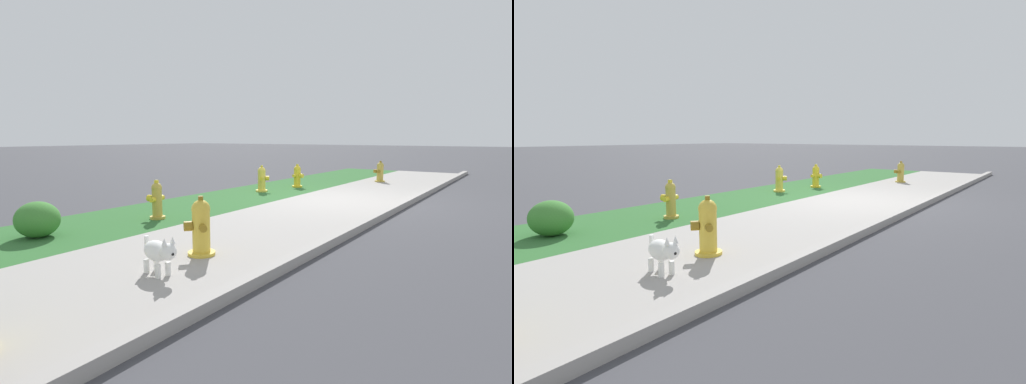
# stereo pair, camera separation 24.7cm
# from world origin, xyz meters

# --- Properties ---
(ground_plane) EXTENTS (120.00, 120.00, 0.00)m
(ground_plane) POSITION_xyz_m (0.00, 0.00, 0.00)
(ground_plane) COLOR #424247
(sidewalk_pavement) EXTENTS (18.00, 2.49, 0.01)m
(sidewalk_pavement) POSITION_xyz_m (0.00, 0.00, 0.01)
(sidewalk_pavement) COLOR #9E9993
(sidewalk_pavement) RESTS_ON ground
(grass_verge) EXTENTS (18.00, 2.27, 0.01)m
(grass_verge) POSITION_xyz_m (0.00, 2.38, 0.00)
(grass_verge) COLOR #2D662D
(grass_verge) RESTS_ON ground
(street_curb) EXTENTS (18.00, 0.16, 0.12)m
(street_curb) POSITION_xyz_m (0.00, -1.33, 0.06)
(street_curb) COLOR #9E9993
(street_curb) RESTS_ON ground
(fire_hydrant_across_street) EXTENTS (0.38, 0.35, 0.67)m
(fire_hydrant_across_street) POSITION_xyz_m (1.57, 2.09, 0.32)
(fire_hydrant_across_street) COLOR yellow
(fire_hydrant_across_street) RESTS_ON ground
(fire_hydrant_at_driveway) EXTENTS (0.37, 0.36, 0.71)m
(fire_hydrant_at_driveway) POSITION_xyz_m (0.19, 2.41, 0.34)
(fire_hydrant_at_driveway) COLOR yellow
(fire_hydrant_at_driveway) RESTS_ON ground
(fire_hydrant_mid_block) EXTENTS (0.37, 0.33, 0.70)m
(fire_hydrant_mid_block) POSITION_xyz_m (-3.83, 1.95, 0.33)
(fire_hydrant_mid_block) COLOR gold
(fire_hydrant_mid_block) RESTS_ON ground
(fire_hydrant_near_corner) EXTENTS (0.39, 0.36, 0.68)m
(fire_hydrant_near_corner) POSITION_xyz_m (4.29, 0.56, 0.32)
(fire_hydrant_near_corner) COLOR gold
(fire_hydrant_near_corner) RESTS_ON ground
(fire_hydrant_far_end) EXTENTS (0.37, 0.37, 0.74)m
(fire_hydrant_far_end) POSITION_xyz_m (-5.03, -0.21, 0.36)
(fire_hydrant_far_end) COLOR gold
(fire_hydrant_far_end) RESTS_ON ground
(small_white_dog) EXTENTS (0.28, 0.55, 0.45)m
(small_white_dog) POSITION_xyz_m (-5.82, -0.36, 0.26)
(small_white_dog) COLOR white
(small_white_dog) RESTS_ON ground
(shrub_bush_far_verge) EXTENTS (0.62, 0.62, 0.53)m
(shrub_bush_far_verge) POSITION_xyz_m (-5.71, 2.35, 0.26)
(shrub_bush_far_verge) COLOR #3D7F33
(shrub_bush_far_verge) RESTS_ON ground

